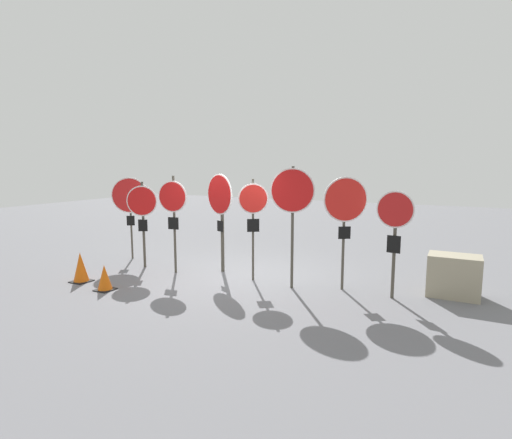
{
  "coord_description": "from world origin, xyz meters",
  "views": [
    {
      "loc": [
        4.57,
        -7.71,
        2.56
      ],
      "look_at": [
        0.61,
        0.0,
        1.37
      ],
      "focal_mm": 28.0,
      "sensor_mm": 36.0,
      "label": 1
    }
  ],
  "objects_px": {
    "traffic_cone_0": "(81,267)",
    "stop_sign_7": "(395,221)",
    "stop_sign_1": "(142,208)",
    "stop_sign_2": "(173,205)",
    "stop_sign_5": "(292,198)",
    "stop_sign_0": "(130,199)",
    "stop_sign_4": "(253,207)",
    "storage_crate": "(454,276)",
    "traffic_cone_1": "(105,278)",
    "stop_sign_6": "(345,206)",
    "stop_sign_3": "(220,203)"
  },
  "relations": [
    {
      "from": "stop_sign_7",
      "to": "stop_sign_1",
      "type": "bearing_deg",
      "value": -170.51
    },
    {
      "from": "stop_sign_1",
      "to": "traffic_cone_0",
      "type": "height_order",
      "value": "stop_sign_1"
    },
    {
      "from": "stop_sign_7",
      "to": "storage_crate",
      "type": "xyz_separation_m",
      "value": [
        1.05,
        0.7,
        -1.09
      ]
    },
    {
      "from": "stop_sign_4",
      "to": "stop_sign_6",
      "type": "xyz_separation_m",
      "value": [
        1.96,
        0.24,
        0.09
      ]
    },
    {
      "from": "stop_sign_2",
      "to": "stop_sign_5",
      "type": "bearing_deg",
      "value": -5.84
    },
    {
      "from": "stop_sign_1",
      "to": "traffic_cone_1",
      "type": "bearing_deg",
      "value": -101.06
    },
    {
      "from": "stop_sign_4",
      "to": "stop_sign_7",
      "type": "xyz_separation_m",
      "value": [
        2.94,
        0.14,
        -0.14
      ]
    },
    {
      "from": "stop_sign_0",
      "to": "stop_sign_6",
      "type": "xyz_separation_m",
      "value": [
        5.87,
        -0.07,
        0.08
      ]
    },
    {
      "from": "traffic_cone_1",
      "to": "storage_crate",
      "type": "distance_m",
      "value": 6.99
    },
    {
      "from": "stop_sign_1",
      "to": "storage_crate",
      "type": "xyz_separation_m",
      "value": [
        6.94,
        1.08,
        -1.09
      ]
    },
    {
      "from": "stop_sign_3",
      "to": "stop_sign_7",
      "type": "xyz_separation_m",
      "value": [
        3.97,
        -0.16,
        -0.15
      ]
    },
    {
      "from": "stop_sign_0",
      "to": "stop_sign_5",
      "type": "xyz_separation_m",
      "value": [
        4.89,
        -0.47,
        0.24
      ]
    },
    {
      "from": "traffic_cone_1",
      "to": "storage_crate",
      "type": "relative_size",
      "value": 0.56
    },
    {
      "from": "stop_sign_1",
      "to": "stop_sign_6",
      "type": "xyz_separation_m",
      "value": [
        4.92,
        0.48,
        0.23
      ]
    },
    {
      "from": "stop_sign_4",
      "to": "stop_sign_2",
      "type": "bearing_deg",
      "value": 155.56
    },
    {
      "from": "stop_sign_0",
      "to": "stop_sign_1",
      "type": "relative_size",
      "value": 1.04
    },
    {
      "from": "stop_sign_6",
      "to": "stop_sign_7",
      "type": "xyz_separation_m",
      "value": [
        0.98,
        -0.1,
        -0.23
      ]
    },
    {
      "from": "stop_sign_1",
      "to": "stop_sign_4",
      "type": "relative_size",
      "value": 0.95
    },
    {
      "from": "stop_sign_3",
      "to": "storage_crate",
      "type": "relative_size",
      "value": 2.47
    },
    {
      "from": "stop_sign_0",
      "to": "storage_crate",
      "type": "xyz_separation_m",
      "value": [
        7.9,
        0.53,
        -1.24
      ]
    },
    {
      "from": "storage_crate",
      "to": "traffic_cone_1",
      "type": "bearing_deg",
      "value": -155.98
    },
    {
      "from": "stop_sign_2",
      "to": "stop_sign_6",
      "type": "distance_m",
      "value": 3.96
    },
    {
      "from": "stop_sign_2",
      "to": "stop_sign_7",
      "type": "relative_size",
      "value": 1.11
    },
    {
      "from": "stop_sign_5",
      "to": "storage_crate",
      "type": "bearing_deg",
      "value": 4.54
    },
    {
      "from": "stop_sign_2",
      "to": "stop_sign_0",
      "type": "bearing_deg",
      "value": 154.04
    },
    {
      "from": "traffic_cone_0",
      "to": "stop_sign_5",
      "type": "bearing_deg",
      "value": 21.03
    },
    {
      "from": "stop_sign_5",
      "to": "stop_sign_6",
      "type": "height_order",
      "value": "stop_sign_5"
    },
    {
      "from": "stop_sign_6",
      "to": "traffic_cone_1",
      "type": "height_order",
      "value": "stop_sign_6"
    },
    {
      "from": "stop_sign_3",
      "to": "traffic_cone_0",
      "type": "distance_m",
      "value": 3.4
    },
    {
      "from": "stop_sign_2",
      "to": "traffic_cone_0",
      "type": "xyz_separation_m",
      "value": [
        -1.38,
        -1.52,
        -1.31
      ]
    },
    {
      "from": "stop_sign_4",
      "to": "storage_crate",
      "type": "bearing_deg",
      "value": -21.18
    },
    {
      "from": "stop_sign_3",
      "to": "storage_crate",
      "type": "distance_m",
      "value": 5.2
    },
    {
      "from": "stop_sign_7",
      "to": "stop_sign_2",
      "type": "bearing_deg",
      "value": -169.11
    },
    {
      "from": "stop_sign_0",
      "to": "traffic_cone_1",
      "type": "distance_m",
      "value": 3.1
    },
    {
      "from": "stop_sign_0",
      "to": "stop_sign_4",
      "type": "bearing_deg",
      "value": -38.44
    },
    {
      "from": "stop_sign_3",
      "to": "stop_sign_6",
      "type": "distance_m",
      "value": 3.0
    },
    {
      "from": "stop_sign_0",
      "to": "stop_sign_5",
      "type": "bearing_deg",
      "value": -39.33
    },
    {
      "from": "stop_sign_2",
      "to": "stop_sign_5",
      "type": "height_order",
      "value": "stop_sign_5"
    },
    {
      "from": "stop_sign_7",
      "to": "traffic_cone_0",
      "type": "bearing_deg",
      "value": -156.92
    },
    {
      "from": "stop_sign_4",
      "to": "stop_sign_7",
      "type": "bearing_deg",
      "value": -30.42
    },
    {
      "from": "stop_sign_5",
      "to": "traffic_cone_1",
      "type": "distance_m",
      "value": 4.19
    },
    {
      "from": "stop_sign_5",
      "to": "traffic_cone_0",
      "type": "height_order",
      "value": "stop_sign_5"
    },
    {
      "from": "stop_sign_2",
      "to": "stop_sign_7",
      "type": "xyz_separation_m",
      "value": [
        4.9,
        0.44,
        -0.13
      ]
    },
    {
      "from": "stop_sign_0",
      "to": "stop_sign_4",
      "type": "relative_size",
      "value": 0.99
    },
    {
      "from": "stop_sign_0",
      "to": "stop_sign_5",
      "type": "relative_size",
      "value": 0.88
    },
    {
      "from": "stop_sign_1",
      "to": "stop_sign_6",
      "type": "distance_m",
      "value": 4.95
    },
    {
      "from": "stop_sign_5",
      "to": "storage_crate",
      "type": "height_order",
      "value": "stop_sign_5"
    },
    {
      "from": "stop_sign_7",
      "to": "storage_crate",
      "type": "bearing_deg",
      "value": 39.68
    },
    {
      "from": "traffic_cone_0",
      "to": "stop_sign_7",
      "type": "bearing_deg",
      "value": 17.28
    },
    {
      "from": "stop_sign_1",
      "to": "stop_sign_2",
      "type": "bearing_deg",
      "value": -31.83
    }
  ]
}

